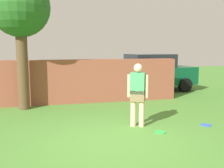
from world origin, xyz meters
The scene contains 7 objects.
ground_plane centered at (0.00, 0.00, 0.00)m, with size 40.00×40.00×0.00m, color #4C8433.
brick_wall centered at (-1.50, 4.34, 0.79)m, with size 10.08×0.50×1.58m, color brown.
tree centered at (-2.08, 3.72, 3.20)m, with size 1.90×1.90×4.24m.
person centered at (0.91, 0.97, 0.90)m, with size 0.49×0.37×1.62m.
car centered at (3.32, 6.11, 0.86)m, with size 4.37×2.31×1.72m.
frisbee_green centered at (1.28, 0.35, 0.01)m, with size 0.27×0.27×0.02m, color green.
frisbee_blue centered at (2.68, 0.59, 0.01)m, with size 0.27×0.27×0.02m, color blue.
Camera 1 is at (-1.35, -5.31, 2.03)m, focal length 42.45 mm.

